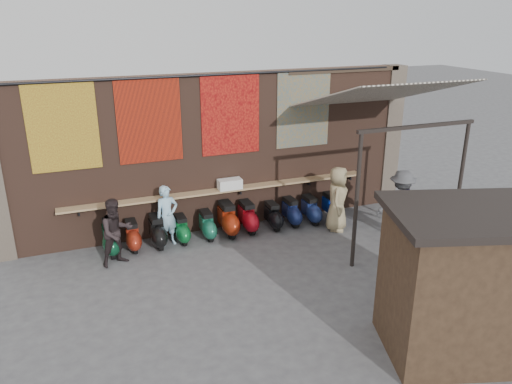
{
  "coord_description": "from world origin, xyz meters",
  "views": [
    {
      "loc": [
        -3.53,
        -9.15,
        5.4
      ],
      "look_at": [
        0.48,
        1.2,
        1.37
      ],
      "focal_mm": 35.0,
      "sensor_mm": 36.0,
      "label": 1
    }
  ],
  "objects_px": {
    "shelf_box": "(230,184)",
    "shopper_grey": "(401,204)",
    "diner_right": "(116,232)",
    "market_stall": "(461,286)",
    "scooter_stool_0": "(111,238)",
    "scooter_stool_2": "(157,232)",
    "scooter_stool_1": "(133,236)",
    "shopper_navy": "(404,207)",
    "diner_left": "(167,216)",
    "shopper_tan": "(337,199)",
    "scooter_stool_10": "(332,207)",
    "scooter_stool_7": "(273,216)",
    "scooter_stool_3": "(182,229)",
    "scooter_stool_5": "(228,219)",
    "scooter_stool_4": "(207,225)",
    "scooter_stool_8": "(291,212)",
    "scooter_stool_6": "(248,217)",
    "scooter_stool_9": "(311,210)"
  },
  "relations": [
    {
      "from": "scooter_stool_1",
      "to": "shopper_navy",
      "type": "relative_size",
      "value": 0.47
    },
    {
      "from": "scooter_stool_6",
      "to": "diner_right",
      "type": "distance_m",
      "value": 3.42
    },
    {
      "from": "shelf_box",
      "to": "shopper_grey",
      "type": "height_order",
      "value": "shopper_grey"
    },
    {
      "from": "shelf_box",
      "to": "scooter_stool_7",
      "type": "height_order",
      "value": "shelf_box"
    },
    {
      "from": "scooter_stool_3",
      "to": "scooter_stool_4",
      "type": "distance_m",
      "value": 0.65
    },
    {
      "from": "scooter_stool_1",
      "to": "scooter_stool_4",
      "type": "distance_m",
      "value": 1.84
    },
    {
      "from": "diner_left",
      "to": "scooter_stool_1",
      "type": "bearing_deg",
      "value": 168.59
    },
    {
      "from": "diner_right",
      "to": "market_stall",
      "type": "relative_size",
      "value": 0.65
    },
    {
      "from": "scooter_stool_3",
      "to": "shopper_tan",
      "type": "relative_size",
      "value": 0.41
    },
    {
      "from": "scooter_stool_2",
      "to": "scooter_stool_6",
      "type": "bearing_deg",
      "value": 0.99
    },
    {
      "from": "scooter_stool_9",
      "to": "diner_right",
      "type": "distance_m",
      "value": 5.18
    },
    {
      "from": "scooter_stool_2",
      "to": "scooter_stool_6",
      "type": "distance_m",
      "value": 2.35
    },
    {
      "from": "scooter_stool_6",
      "to": "shopper_navy",
      "type": "distance_m",
      "value": 3.95
    },
    {
      "from": "scooter_stool_3",
      "to": "shopper_grey",
      "type": "relative_size",
      "value": 0.4
    },
    {
      "from": "scooter_stool_6",
      "to": "scooter_stool_9",
      "type": "bearing_deg",
      "value": -2.33
    },
    {
      "from": "scooter_stool_1",
      "to": "shelf_box",
      "type": "bearing_deg",
      "value": 6.37
    },
    {
      "from": "scooter_stool_2",
      "to": "diner_left",
      "type": "height_order",
      "value": "diner_left"
    },
    {
      "from": "scooter_stool_10",
      "to": "shopper_tan",
      "type": "bearing_deg",
      "value": -109.28
    },
    {
      "from": "scooter_stool_6",
      "to": "scooter_stool_9",
      "type": "relative_size",
      "value": 1.09
    },
    {
      "from": "scooter_stool_0",
      "to": "scooter_stool_2",
      "type": "height_order",
      "value": "scooter_stool_0"
    },
    {
      "from": "scooter_stool_9",
      "to": "market_stall",
      "type": "height_order",
      "value": "market_stall"
    },
    {
      "from": "shopper_grey",
      "to": "scooter_stool_4",
      "type": "bearing_deg",
      "value": 4.18
    },
    {
      "from": "scooter_stool_4",
      "to": "shopper_tan",
      "type": "xyz_separation_m",
      "value": [
        3.3,
        -0.69,
        0.51
      ]
    },
    {
      "from": "scooter_stool_0",
      "to": "shopper_tan",
      "type": "relative_size",
      "value": 0.5
    },
    {
      "from": "scooter_stool_10",
      "to": "diner_left",
      "type": "distance_m",
      "value": 4.53
    },
    {
      "from": "scooter_stool_0",
      "to": "shopper_grey",
      "type": "height_order",
      "value": "shopper_grey"
    },
    {
      "from": "scooter_stool_4",
      "to": "scooter_stool_6",
      "type": "distance_m",
      "value": 1.1
    },
    {
      "from": "shopper_navy",
      "to": "shopper_tan",
      "type": "xyz_separation_m",
      "value": [
        -1.35,
        0.98,
        0.07
      ]
    },
    {
      "from": "scooter_stool_0",
      "to": "scooter_stool_10",
      "type": "height_order",
      "value": "scooter_stool_0"
    },
    {
      "from": "scooter_stool_3",
      "to": "scooter_stool_5",
      "type": "relative_size",
      "value": 0.8
    },
    {
      "from": "scooter_stool_1",
      "to": "diner_right",
      "type": "bearing_deg",
      "value": -123.29
    },
    {
      "from": "scooter_stool_0",
      "to": "shopper_grey",
      "type": "bearing_deg",
      "value": -13.09
    },
    {
      "from": "scooter_stool_10",
      "to": "diner_right",
      "type": "bearing_deg",
      "value": -174.43
    },
    {
      "from": "scooter_stool_4",
      "to": "diner_right",
      "type": "height_order",
      "value": "diner_right"
    },
    {
      "from": "scooter_stool_0",
      "to": "scooter_stool_5",
      "type": "xyz_separation_m",
      "value": [
        2.9,
        0.04,
        0.02
      ]
    },
    {
      "from": "scooter_stool_0",
      "to": "scooter_stool_1",
      "type": "distance_m",
      "value": 0.51
    },
    {
      "from": "scooter_stool_9",
      "to": "scooter_stool_10",
      "type": "distance_m",
      "value": 0.64
    },
    {
      "from": "shopper_navy",
      "to": "diner_left",
      "type": "bearing_deg",
      "value": -61.05
    },
    {
      "from": "scooter_stool_1",
      "to": "shopper_tan",
      "type": "relative_size",
      "value": 0.44
    },
    {
      "from": "scooter_stool_0",
      "to": "scooter_stool_6",
      "type": "xyz_separation_m",
      "value": [
        3.45,
        0.06,
        -0.01
      ]
    },
    {
      "from": "shelf_box",
      "to": "shopper_grey",
      "type": "bearing_deg",
      "value": -26.86
    },
    {
      "from": "scooter_stool_1",
      "to": "market_stall",
      "type": "height_order",
      "value": "market_stall"
    },
    {
      "from": "scooter_stool_5",
      "to": "scooter_stool_9",
      "type": "bearing_deg",
      "value": -1.25
    },
    {
      "from": "scooter_stool_5",
      "to": "scooter_stool_6",
      "type": "height_order",
      "value": "scooter_stool_5"
    },
    {
      "from": "scooter_stool_8",
      "to": "shopper_grey",
      "type": "height_order",
      "value": "shopper_grey"
    },
    {
      "from": "scooter_stool_7",
      "to": "scooter_stool_10",
      "type": "distance_m",
      "value": 1.76
    },
    {
      "from": "scooter_stool_4",
      "to": "scooter_stool_8",
      "type": "xyz_separation_m",
      "value": [
        2.33,
        0.01,
        0.01
      ]
    },
    {
      "from": "scooter_stool_1",
      "to": "diner_right",
      "type": "xyz_separation_m",
      "value": [
        -0.4,
        -0.61,
        0.43
      ]
    },
    {
      "from": "scooter_stool_3",
      "to": "shopper_grey",
      "type": "height_order",
      "value": "shopper_grey"
    },
    {
      "from": "scooter_stool_5",
      "to": "scooter_stool_8",
      "type": "height_order",
      "value": "scooter_stool_5"
    }
  ]
}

